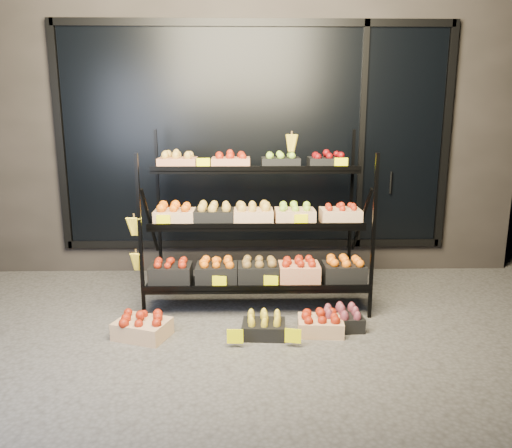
{
  "coord_description": "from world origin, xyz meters",
  "views": [
    {
      "loc": [
        -0.1,
        -4.06,
        1.85
      ],
      "look_at": [
        -0.0,
        0.55,
        0.8
      ],
      "focal_mm": 35.0,
      "sensor_mm": 36.0,
      "label": 1
    }
  ],
  "objects_px": {
    "floor_crate_left": "(142,326)",
    "floor_crate_midright": "(320,323)",
    "floor_crate_midleft": "(264,326)",
    "display_rack": "(255,224)"
  },
  "relations": [
    {
      "from": "floor_crate_midleft",
      "to": "floor_crate_midright",
      "type": "bearing_deg",
      "value": 9.83
    },
    {
      "from": "floor_crate_left",
      "to": "floor_crate_midleft",
      "type": "bearing_deg",
      "value": 19.79
    },
    {
      "from": "floor_crate_left",
      "to": "floor_crate_midleft",
      "type": "height_order",
      "value": "floor_crate_left"
    },
    {
      "from": "floor_crate_midleft",
      "to": "floor_crate_midright",
      "type": "height_order",
      "value": "floor_crate_midright"
    },
    {
      "from": "floor_crate_left",
      "to": "floor_crate_midright",
      "type": "relative_size",
      "value": 1.27
    },
    {
      "from": "floor_crate_midleft",
      "to": "display_rack",
      "type": "bearing_deg",
      "value": 98.18
    },
    {
      "from": "floor_crate_left",
      "to": "floor_crate_midleft",
      "type": "distance_m",
      "value": 1.01
    },
    {
      "from": "display_rack",
      "to": "floor_crate_left",
      "type": "bearing_deg",
      "value": -140.7
    },
    {
      "from": "floor_crate_midright",
      "to": "floor_crate_midleft",
      "type": "bearing_deg",
      "value": -169.54
    },
    {
      "from": "floor_crate_left",
      "to": "display_rack",
      "type": "bearing_deg",
      "value": 59.37
    }
  ]
}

